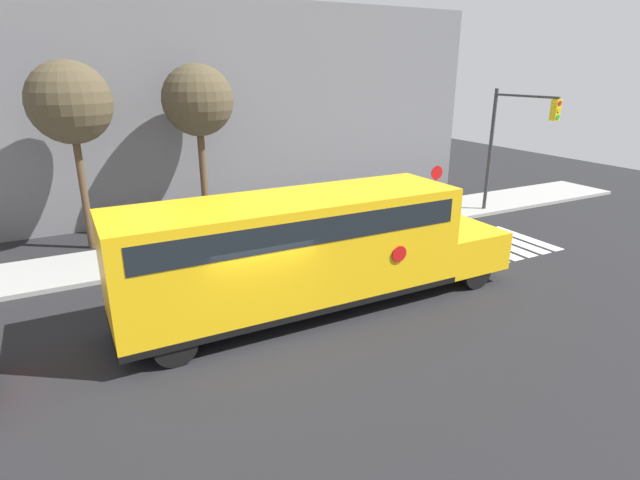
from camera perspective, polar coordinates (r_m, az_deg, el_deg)
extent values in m
plane|color=black|center=(13.02, -7.25, -10.28)|extent=(60.00, 60.00, 0.00)
cube|color=#9E9E99|center=(18.71, -14.37, -1.17)|extent=(44.00, 3.00, 0.15)
cube|color=slate|center=(24.09, -19.15, 13.86)|extent=(32.00, 4.00, 9.20)
cube|color=white|center=(19.30, 16.97, -1.02)|extent=(0.50, 3.20, 0.01)
cube|color=white|center=(19.78, 18.42, -0.69)|extent=(0.50, 3.20, 0.01)
cube|color=white|center=(20.27, 19.81, -0.37)|extent=(0.50, 3.20, 0.01)
cube|color=white|center=(20.78, 21.13, -0.07)|extent=(0.50, 3.20, 0.01)
cube|color=white|center=(21.29, 22.39, 0.22)|extent=(0.50, 3.20, 0.01)
cube|color=yellow|center=(13.11, -3.23, -1.09)|extent=(9.21, 2.50, 2.78)
cube|color=yellow|center=(16.44, 15.19, -0.51)|extent=(2.20, 2.50, 1.17)
cube|color=black|center=(13.62, -3.13, -6.27)|extent=(9.21, 2.54, 0.16)
cube|color=black|center=(12.85, -3.30, 2.42)|extent=(8.47, 2.53, 0.64)
cylinder|color=red|center=(13.34, 9.07, -1.58)|extent=(0.44, 0.02, 0.44)
cylinder|color=black|center=(17.30, 12.38, -1.18)|extent=(1.00, 0.30, 1.00)
cylinder|color=black|center=(15.83, 17.35, -3.54)|extent=(1.00, 0.30, 1.00)
cylinder|color=black|center=(13.72, -18.21, -7.20)|extent=(1.00, 0.30, 1.00)
cylinder|color=black|center=(11.82, -16.28, -11.43)|extent=(1.00, 0.30, 1.00)
cylinder|color=#38383A|center=(22.52, 12.93, 4.96)|extent=(0.07, 0.07, 2.12)
cylinder|color=red|center=(22.27, 13.21, 7.49)|extent=(0.61, 0.03, 0.61)
cylinder|color=#38383A|center=(24.07, 18.85, 9.46)|extent=(0.16, 0.16, 5.53)
cylinder|color=#38383A|center=(22.77, 22.47, 14.97)|extent=(0.10, 3.17, 0.10)
cube|color=yellow|center=(21.86, 25.32, 13.29)|extent=(0.28, 0.28, 0.80)
cylinder|color=red|center=(21.76, 25.74, 13.91)|extent=(0.18, 0.02, 0.18)
cylinder|color=#EAB214|center=(21.77, 25.64, 13.23)|extent=(0.18, 0.02, 0.18)
cylinder|color=green|center=(21.79, 25.54, 12.56)|extent=(0.18, 0.02, 0.18)
cylinder|color=brown|center=(19.91, -25.40, 5.18)|extent=(0.26, 0.26, 4.41)
sphere|color=#4C422D|center=(19.51, -26.69, 13.87)|extent=(2.81, 2.81, 2.81)
cylinder|color=brown|center=(20.94, -13.16, 7.05)|extent=(0.28, 0.28, 4.36)
sphere|color=#4C422D|center=(20.56, -13.80, 15.27)|extent=(2.75, 2.75, 2.75)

